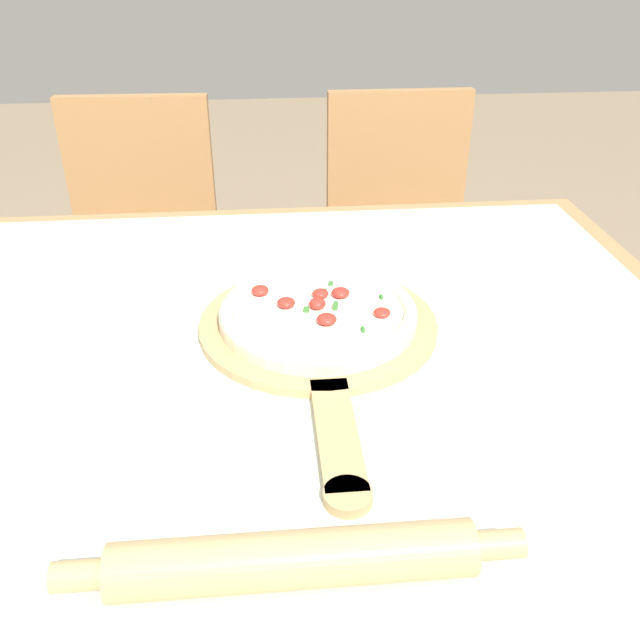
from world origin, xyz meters
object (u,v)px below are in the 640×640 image
object	(u,v)px
pizza	(318,312)
rolling_pin	(294,560)
chair_left	(144,248)
chair_right	(399,239)
pizza_peel	(320,333)

from	to	relation	value
pizza	rolling_pin	size ratio (longest dim) A/B	0.69
chair_left	chair_right	bearing A→B (deg)	1.60
rolling_pin	chair_right	bearing A→B (deg)	74.46
pizza	chair_left	distance (m)	0.99
chair_left	chair_right	size ratio (longest dim) A/B	1.00
chair_right	pizza	bearing A→B (deg)	-109.00
pizza	chair_right	distance (m)	0.96
pizza_peel	chair_left	xyz separation A→B (m)	(-0.39, 0.89, -0.26)
chair_left	chair_right	distance (m)	0.69
pizza_peel	pizza	distance (m)	0.03
pizza	chair_right	size ratio (longest dim) A/B	0.31
rolling_pin	chair_right	size ratio (longest dim) A/B	0.45
pizza_peel	pizza	bearing A→B (deg)	90.04
pizza_peel	chair_right	distance (m)	0.97
pizza	rolling_pin	world-z (taller)	rolling_pin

